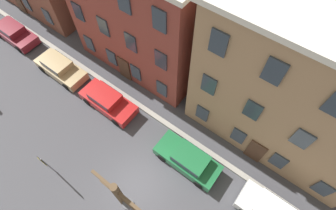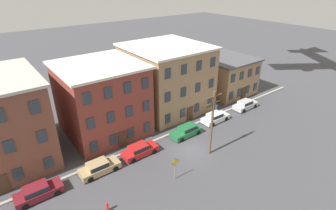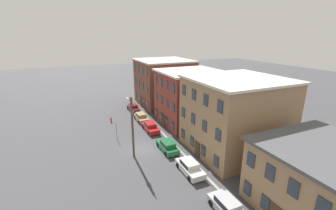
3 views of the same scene
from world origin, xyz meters
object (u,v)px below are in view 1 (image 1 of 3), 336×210
Objects in this scene: car_green at (189,159)px; caution_sign at (45,163)px; car_tan at (60,67)px; utility_pole at (128,207)px; car_red at (107,100)px; car_maroon at (14,32)px.

caution_sign is (-6.57, -5.76, 1.08)m from car_green.
car_green is 8.80m from caution_sign.
utility_pole reaches higher than car_tan.
car_green is at bearing 86.16° from utility_pole.
caution_sign reaches higher than car_green.
car_red is (5.20, 0.02, 0.00)m from car_tan.
car_tan is at bearing -179.76° from car_red.
utility_pole is at bearing -93.84° from car_green.
car_green is at bearing -0.89° from car_maroon.
car_tan and car_red have the same top height.
utility_pole reaches higher than car_maroon.
car_green is 0.53× the size of utility_pole.
car_maroon is 6.24m from car_tan.
car_maroon is 1.00× the size of car_red.
caution_sign reaches higher than car_maroon.
car_maroon is 1.00× the size of car_tan.
utility_pole is at bearing 9.10° from caution_sign.
car_maroon is at bearing 153.66° from caution_sign.
car_tan is 0.53× the size of utility_pole.
car_maroon is 18.79m from car_green.
caution_sign is at bearing -82.37° from car_red.
car_tan is at bearing 135.69° from caution_sign.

